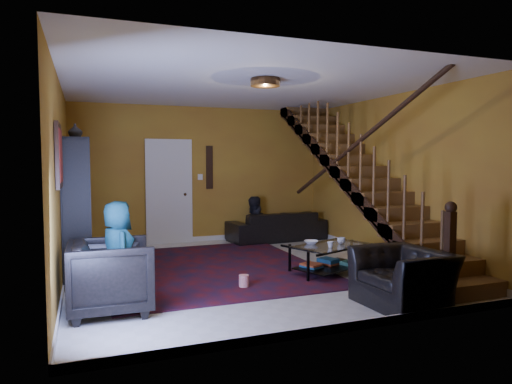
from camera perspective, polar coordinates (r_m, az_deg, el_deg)
floor at (r=7.15m, az=-1.28°, el=-9.75°), size 5.50×5.50×0.00m
room at (r=8.12m, az=-13.46°, el=-7.84°), size 5.50×5.50×5.50m
staircase at (r=7.91m, az=13.39°, el=1.71°), size 0.95×5.02×3.18m
bookshelf at (r=7.20m, az=-21.36°, el=-2.14°), size 0.35×1.80×2.00m
door at (r=9.44m, az=-10.80°, el=-0.17°), size 0.82×0.05×2.05m
framed_picture at (r=5.66m, az=-23.43°, el=4.18°), size 0.04×0.74×0.74m
wall_hanging at (r=9.60m, az=-5.84°, el=3.09°), size 0.14×0.03×0.90m
ceiling_fixture at (r=6.28m, az=1.17°, el=13.53°), size 0.40×0.40×0.10m
rug at (r=7.31m, az=-5.64°, el=-9.39°), size 3.25×3.71×0.02m
sofa at (r=9.74m, az=2.59°, el=-4.26°), size 2.12×0.95×0.60m
armchair_left at (r=5.40m, az=-17.65°, el=-10.00°), size 0.92×0.89×0.82m
armchair_right at (r=5.69m, az=17.90°, el=-10.16°), size 0.94×1.05×0.65m
person_adult_a at (r=9.63m, az=-0.10°, el=-5.18°), size 0.45×0.30×1.23m
person_adult_b at (r=9.60m, az=-0.39°, el=-4.71°), size 0.74×0.62×1.39m
person_child at (r=5.77m, az=-16.91°, el=-7.10°), size 0.50×0.66×1.21m
coffee_table at (r=6.97m, az=9.40°, el=-8.05°), size 1.31×1.05×0.44m
cup_a at (r=7.02m, az=10.63°, el=-6.01°), size 0.13×0.13×0.10m
cup_b at (r=6.72m, az=9.29°, el=-6.50°), size 0.10×0.10×0.09m
bowl at (r=6.96m, az=6.91°, el=-6.25°), size 0.27×0.27×0.05m
vase at (r=6.67m, az=-21.67°, el=7.12°), size 0.18×0.18×0.19m
popcorn_bucket at (r=6.18m, az=-1.53°, el=-11.03°), size 0.15×0.15×0.16m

